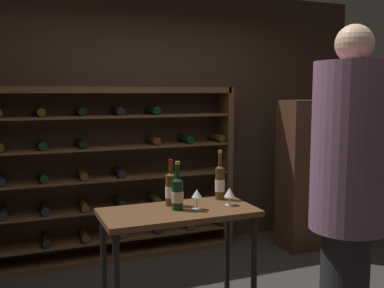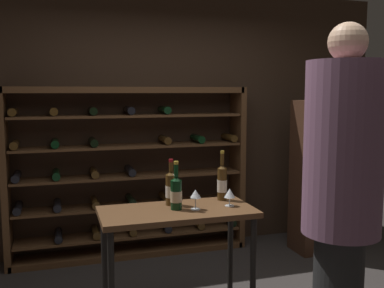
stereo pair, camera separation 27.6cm
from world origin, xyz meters
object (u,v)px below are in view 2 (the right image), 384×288
at_px(wine_bottle_red_label, 171,188).
at_px(wine_rack, 127,174).
at_px(display_cabinet, 316,177).
at_px(person_guest_khaki, 342,189).
at_px(wine_bottle_black_capsule, 176,193).
at_px(wine_bottle_green_slim, 222,182).
at_px(wine_glass_stemmed_center, 195,195).
at_px(wine_glass_stemmed_left, 230,194).
at_px(tasting_table, 177,224).

bearing_deg(wine_bottle_red_label, wine_rack, 95.12).
bearing_deg(display_cabinet, wine_bottle_red_label, -154.02).
xyz_separation_m(person_guest_khaki, wine_bottle_black_capsule, (-0.72, 0.90, -0.17)).
distance_m(wine_rack, wine_bottle_green_slim, 1.40).
distance_m(wine_rack, display_cabinet, 1.96).
bearing_deg(wine_glass_stemmed_center, wine_bottle_red_label, 126.51).
bearing_deg(wine_bottle_black_capsule, wine_glass_stemmed_left, -4.15).
bearing_deg(wine_bottle_red_label, display_cabinet, 25.98).
xyz_separation_m(display_cabinet, wine_glass_stemmed_left, (-1.39, -1.03, 0.15)).
xyz_separation_m(wine_rack, wine_glass_stemmed_left, (0.52, -1.48, 0.09)).
distance_m(person_guest_khaki, wine_bottle_green_slim, 1.12).
relative_size(display_cabinet, wine_bottle_red_label, 4.65).
bearing_deg(wine_bottle_green_slim, tasting_table, -157.83).
bearing_deg(tasting_table, wine_bottle_red_label, 93.96).
bearing_deg(wine_glass_stemmed_left, wine_bottle_red_label, 158.14).
height_order(person_guest_khaki, wine_glass_stemmed_left, person_guest_khaki).
height_order(wine_rack, person_guest_khaki, person_guest_khaki).
relative_size(wine_rack, wine_bottle_red_label, 7.06).
xyz_separation_m(wine_bottle_red_label, wine_bottle_green_slim, (0.41, 0.03, 0.01)).
height_order(wine_rack, wine_glass_stemmed_left, wine_rack).
xyz_separation_m(person_guest_khaki, wine_bottle_red_label, (-0.72, 1.03, -0.16)).
relative_size(wine_rack, display_cabinet, 1.52).
height_order(display_cabinet, wine_bottle_black_capsule, display_cabinet).
bearing_deg(wine_rack, wine_bottle_black_capsule, -85.22).
xyz_separation_m(tasting_table, wine_bottle_black_capsule, (-0.01, 0.00, 0.23)).
bearing_deg(display_cabinet, wine_bottle_green_slim, -148.59).
height_order(wine_bottle_black_capsule, wine_glass_stemmed_center, wine_bottle_black_capsule).
bearing_deg(person_guest_khaki, display_cabinet, 149.63).
distance_m(person_guest_khaki, wine_bottle_black_capsule, 1.16).
relative_size(wine_bottle_black_capsule, wine_bottle_green_slim, 0.90).
bearing_deg(wine_bottle_green_slim, wine_glass_stemmed_center, -143.36).
bearing_deg(wine_rack, wine_bottle_green_slim, -67.63).
bearing_deg(tasting_table, wine_glass_stemmed_center, -20.07).
bearing_deg(wine_bottle_green_slim, display_cabinet, 31.41).
height_order(wine_bottle_black_capsule, wine_bottle_green_slim, wine_bottle_green_slim).
relative_size(wine_bottle_red_label, wine_glass_stemmed_left, 2.62).
distance_m(wine_bottle_red_label, wine_bottle_green_slim, 0.41).
distance_m(wine_bottle_green_slim, wine_glass_stemmed_center, 0.35).
bearing_deg(wine_bottle_green_slim, wine_bottle_black_capsule, -158.34).
bearing_deg(display_cabinet, wine_bottle_black_capsule, -150.68).
distance_m(wine_bottle_black_capsule, wine_glass_stemmed_center, 0.14).
distance_m(wine_bottle_black_capsule, wine_bottle_red_label, 0.13).
bearing_deg(person_guest_khaki, wine_bottle_green_slim, -164.95).
bearing_deg(wine_bottle_red_label, person_guest_khaki, -55.12).
xyz_separation_m(display_cabinet, wine_glass_stemmed_center, (-1.66, -1.05, 0.16)).
relative_size(person_guest_khaki, wine_bottle_black_capsule, 5.93).
distance_m(wine_bottle_red_label, wine_glass_stemmed_center, 0.22).
xyz_separation_m(tasting_table, wine_glass_stemmed_left, (0.39, -0.03, 0.20)).
xyz_separation_m(tasting_table, wine_bottle_green_slim, (0.40, 0.16, 0.25)).
xyz_separation_m(person_guest_khaki, wine_bottle_green_slim, (-0.31, 1.06, -0.15)).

